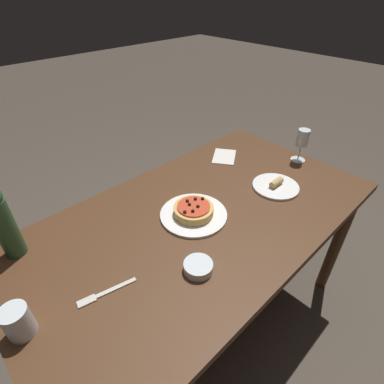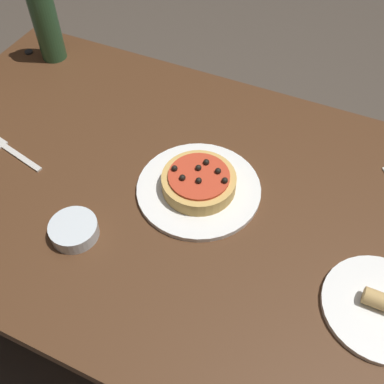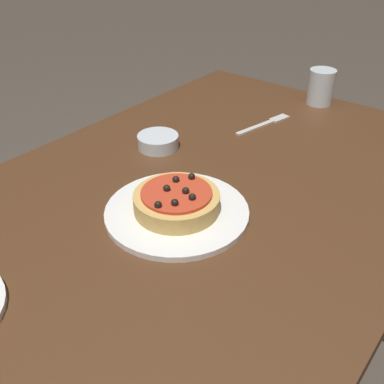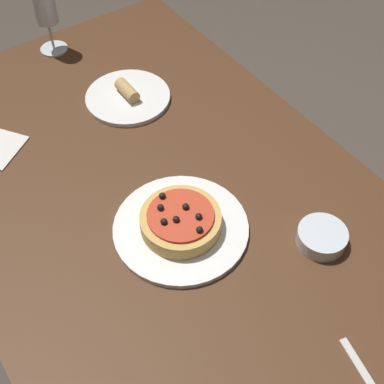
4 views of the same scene
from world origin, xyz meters
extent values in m
plane|color=#4C4238|center=(0.00, 0.00, 0.00)|extent=(14.00, 14.00, 0.00)
cube|color=#4C2D19|center=(0.00, 0.00, 0.76)|extent=(1.58, 0.87, 0.03)
cylinder|color=#4C2D19|center=(-0.73, 0.37, 0.37)|extent=(0.06, 0.06, 0.74)
cylinder|color=white|center=(0.02, -0.02, 0.78)|extent=(0.28, 0.28, 0.01)
cylinder|color=tan|center=(0.02, -0.02, 0.81)|extent=(0.17, 0.17, 0.03)
cylinder|color=red|center=(0.02, -0.02, 0.83)|extent=(0.14, 0.14, 0.01)
sphere|color=black|center=(-0.01, -0.04, 0.84)|extent=(0.01, 0.01, 0.01)
sphere|color=black|center=(0.02, 0.00, 0.84)|extent=(0.01, 0.01, 0.01)
sphere|color=black|center=(-0.04, -0.02, 0.84)|extent=(0.01, 0.01, 0.01)
sphere|color=black|center=(0.02, -0.06, 0.84)|extent=(0.01, 0.01, 0.01)
sphere|color=black|center=(0.08, -0.01, 0.84)|extent=(0.01, 0.01, 0.01)
sphere|color=black|center=(0.03, -0.03, 0.84)|extent=(0.01, 0.01, 0.01)
sphere|color=black|center=(0.05, 0.01, 0.84)|extent=(0.01, 0.01, 0.01)
cylinder|color=silver|center=(-0.71, 0.04, 0.78)|extent=(0.08, 0.08, 0.00)
cylinder|color=silver|center=(-0.71, 0.04, 0.83)|extent=(0.01, 0.01, 0.09)
cylinder|color=silver|center=(-0.71, 0.04, 0.91)|extent=(0.06, 0.06, 0.09)
cylinder|color=silver|center=(0.21, 0.20, 0.80)|extent=(0.10, 0.10, 0.03)
cube|color=beige|center=(0.45, 0.07, 0.78)|extent=(0.13, 0.04, 0.00)
cylinder|color=white|center=(-0.40, 0.10, 0.78)|extent=(0.22, 0.22, 0.01)
cylinder|color=tan|center=(-0.40, 0.10, 0.81)|extent=(0.08, 0.03, 0.03)
camera|label=1|loc=(0.69, 0.67, 1.60)|focal=28.00mm
camera|label=2|loc=(-0.23, 0.58, 1.57)|focal=42.00mm
camera|label=3|loc=(-0.52, -0.48, 1.30)|focal=42.00mm
camera|label=4|loc=(0.58, -0.37, 1.68)|focal=50.00mm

